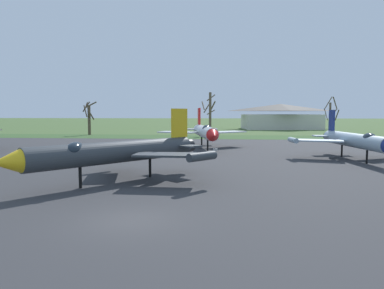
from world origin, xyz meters
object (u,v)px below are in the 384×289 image
at_px(info_placard_rear_center, 215,151).
at_px(jet_fighter_rear_left, 356,140).
at_px(visitor_building, 281,117).
at_px(jet_fighter_rear_center, 205,132).
at_px(jet_fighter_front_right, 117,152).

distance_m(info_placard_rear_center, jet_fighter_rear_left, 13.96).
bearing_deg(visitor_building, jet_fighter_rear_center, -106.98).
bearing_deg(jet_fighter_rear_center, visitor_building, 73.02).
height_order(jet_fighter_front_right, jet_fighter_rear_center, jet_fighter_rear_center).
height_order(jet_fighter_rear_center, info_placard_rear_center, jet_fighter_rear_center).
height_order(jet_fighter_rear_center, visitor_building, visitor_building).
bearing_deg(jet_fighter_rear_left, jet_fighter_front_right, -146.50).
xyz_separation_m(jet_fighter_rear_center, jet_fighter_rear_left, (15.21, -10.62, -0.23)).
bearing_deg(jet_fighter_rear_center, info_placard_rear_center, -78.68).
relative_size(info_placard_rear_center, jet_fighter_rear_left, 0.06).
height_order(jet_fighter_rear_center, jet_fighter_rear_left, jet_fighter_rear_center).
relative_size(jet_fighter_front_right, jet_fighter_rear_left, 0.87).
bearing_deg(jet_fighter_front_right, jet_fighter_rear_center, 79.27).
height_order(jet_fighter_rear_left, visitor_building, visitor_building).
distance_m(jet_fighter_rear_center, visitor_building, 63.43).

